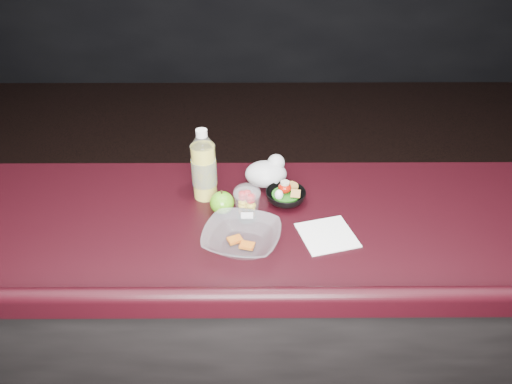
# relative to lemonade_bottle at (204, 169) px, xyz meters

# --- Properties ---
(counter) EXTENTS (4.06, 0.71, 1.02)m
(counter) POSITION_rel_lemonade_bottle_xyz_m (0.19, -0.14, -0.61)
(counter) COLOR black
(counter) RESTS_ON ground
(lemonade_bottle) EXTENTS (0.08, 0.08, 0.25)m
(lemonade_bottle) POSITION_rel_lemonade_bottle_xyz_m (0.00, 0.00, 0.00)
(lemonade_bottle) COLOR yellow
(lemonade_bottle) RESTS_ON counter
(fruit_cup) EXTENTS (0.09, 0.09, 0.12)m
(fruit_cup) POSITION_rel_lemonade_bottle_xyz_m (0.14, -0.13, -0.04)
(fruit_cup) COLOR white
(fruit_cup) RESTS_ON counter
(green_apple) EXTENTS (0.08, 0.08, 0.08)m
(green_apple) POSITION_rel_lemonade_bottle_xyz_m (0.06, -0.09, -0.07)
(green_apple) COLOR #44850F
(green_apple) RESTS_ON counter
(plastic_bag) EXTENTS (0.15, 0.12, 0.11)m
(plastic_bag) POSITION_rel_lemonade_bottle_xyz_m (0.21, 0.07, -0.06)
(plastic_bag) COLOR silver
(plastic_bag) RESTS_ON counter
(snack_bowl) EXTENTS (0.14, 0.14, 0.07)m
(snack_bowl) POSITION_rel_lemonade_bottle_xyz_m (0.27, -0.04, -0.08)
(snack_bowl) COLOR black
(snack_bowl) RESTS_ON counter
(takeout_bowl) EXTENTS (0.28, 0.28, 0.06)m
(takeout_bowl) POSITION_rel_lemonade_bottle_xyz_m (0.13, -0.26, -0.08)
(takeout_bowl) COLOR silver
(takeout_bowl) RESTS_ON counter
(paper_napkin) EXTENTS (0.20, 0.20, 0.00)m
(paper_napkin) POSITION_rel_lemonade_bottle_xyz_m (0.39, -0.22, -0.10)
(paper_napkin) COLOR white
(paper_napkin) RESTS_ON counter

